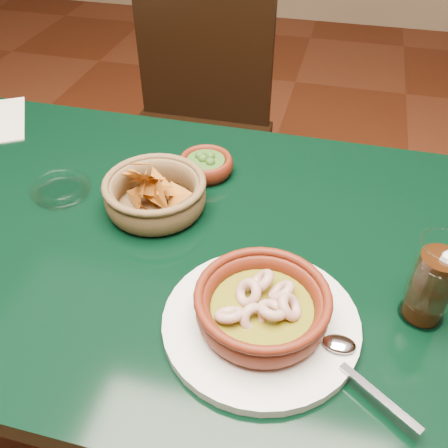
% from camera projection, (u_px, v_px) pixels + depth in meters
% --- Properties ---
extents(ground, '(7.00, 7.00, 0.00)m').
position_uv_depth(ground, '(178.00, 430.00, 1.40)').
color(ground, '#471C0C').
rests_on(ground, ground).
extents(dining_table, '(1.20, 0.80, 0.75)m').
position_uv_depth(dining_table, '(158.00, 267.00, 0.98)').
color(dining_table, black).
rests_on(dining_table, ground).
extents(dining_chair, '(0.46, 0.46, 1.00)m').
position_uv_depth(dining_chair, '(194.00, 127.00, 1.60)').
color(dining_chair, black).
rests_on(dining_chair, ground).
extents(shrimp_plate, '(0.37, 0.29, 0.08)m').
position_uv_depth(shrimp_plate, '(262.00, 311.00, 0.73)').
color(shrimp_plate, silver).
rests_on(shrimp_plate, dining_table).
extents(chip_basket, '(0.23, 0.23, 0.14)m').
position_uv_depth(chip_basket, '(155.00, 194.00, 0.94)').
color(chip_basket, brown).
rests_on(chip_basket, dining_table).
extents(guacamole_ramekin, '(0.13, 0.13, 0.05)m').
position_uv_depth(guacamole_ramekin, '(206.00, 164.00, 1.04)').
color(guacamole_ramekin, '#52180B').
rests_on(guacamole_ramekin, dining_table).
extents(cola_drink, '(0.15, 0.15, 0.17)m').
position_uv_depth(cola_drink, '(433.00, 282.00, 0.72)').
color(cola_drink, white).
rests_on(cola_drink, dining_table).
extents(glass_ashtray, '(0.13, 0.13, 0.03)m').
position_uv_depth(glass_ashtray, '(61.00, 189.00, 0.99)').
color(glass_ashtray, white).
rests_on(glass_ashtray, dining_table).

